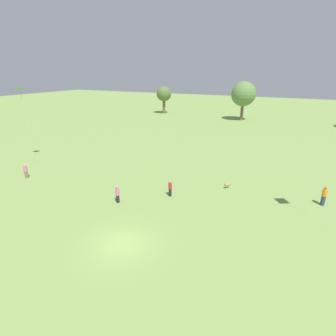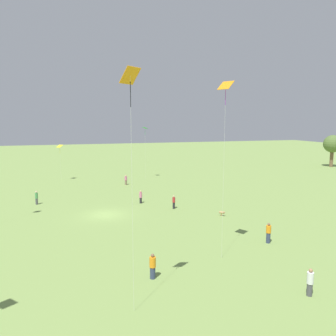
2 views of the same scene
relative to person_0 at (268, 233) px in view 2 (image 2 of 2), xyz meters
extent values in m
plane|color=#7A994C|center=(-13.19, -12.86, -0.90)|extent=(240.00, 240.00, 0.00)
cylinder|color=brown|center=(-37.88, 42.76, 1.05)|extent=(0.78, 0.78, 3.90)
sphere|color=#516B33|center=(-37.88, 42.76, 4.54)|extent=(4.12, 4.12, 4.12)
cylinder|color=#333D5B|center=(0.00, 0.00, -0.44)|extent=(0.38, 0.38, 0.93)
cylinder|color=orange|center=(0.00, 0.00, 0.36)|extent=(0.45, 0.45, 0.66)
sphere|color=brown|center=(0.00, 0.00, 0.81)|extent=(0.24, 0.24, 0.24)
cylinder|color=#4C4C51|center=(8.46, -2.75, -0.50)|extent=(0.48, 0.48, 0.80)
cylinder|color=white|center=(8.46, -2.75, 0.26)|extent=(0.56, 0.56, 0.73)
sphere|color=#A87A56|center=(8.46, -2.75, 0.75)|extent=(0.24, 0.24, 0.24)
cylinder|color=#847056|center=(-30.31, -7.48, -0.51)|extent=(0.44, 0.44, 0.79)
cylinder|color=pink|center=(-30.31, -7.48, 0.21)|extent=(0.52, 0.52, 0.66)
sphere|color=tan|center=(-30.31, -7.48, 0.66)|extent=(0.24, 0.24, 0.24)
cylinder|color=#4C4C51|center=(-20.62, -20.85, -0.50)|extent=(0.39, 0.39, 0.81)
cylinder|color=#4C9956|center=(-20.62, -20.85, 0.27)|extent=(0.46, 0.46, 0.73)
sphere|color=beige|center=(-20.62, -20.85, 0.76)|extent=(0.24, 0.24, 0.24)
cylinder|color=#232328|center=(-17.24, -7.79, -0.52)|extent=(0.34, 0.34, 0.76)
cylinder|color=pink|center=(-17.24, -7.79, 0.21)|extent=(0.41, 0.41, 0.71)
sphere|color=tan|center=(-17.24, -7.79, 0.68)|extent=(0.24, 0.24, 0.24)
cylinder|color=#333D5B|center=(3.42, -11.49, -0.49)|extent=(0.48, 0.48, 0.83)
cylinder|color=orange|center=(3.42, -11.49, 0.28)|extent=(0.56, 0.56, 0.72)
sphere|color=brown|center=(3.42, -11.49, 0.76)|extent=(0.24, 0.24, 0.24)
cylinder|color=#232328|center=(-13.40, -4.45, -0.51)|extent=(0.41, 0.41, 0.80)
cylinder|color=#B72D2D|center=(-13.40, -4.45, 0.20)|extent=(0.49, 0.49, 0.62)
sphere|color=tan|center=(-13.40, -4.45, 0.63)|extent=(0.24, 0.24, 0.24)
cube|color=orange|center=(6.92, -13.50, 12.17)|extent=(1.12, 1.20, 0.82)
cylinder|color=black|center=(6.92, -13.50, 11.22)|extent=(0.04, 0.04, 1.29)
cylinder|color=silver|center=(6.92, -13.50, 5.63)|extent=(0.01, 0.01, 13.07)
cube|color=orange|center=(1.73, -5.42, 12.45)|extent=(1.26, 1.18, 0.65)
cylinder|color=purple|center=(1.73, -5.42, 11.59)|extent=(0.04, 0.04, 1.13)
cylinder|color=silver|center=(1.73, -5.42, 5.78)|extent=(0.01, 0.01, 13.36)
cube|color=green|center=(-34.83, -3.01, 8.59)|extent=(1.07, 1.05, 0.29)
cylinder|color=green|center=(-34.83, -3.01, 7.85)|extent=(0.04, 0.04, 0.98)
cylinder|color=silver|center=(-34.83, -3.01, 3.84)|extent=(0.01, 0.01, 9.50)
cube|color=yellow|center=(-37.40, -18.06, 5.41)|extent=(1.24, 1.24, 0.47)
cylinder|color=yellow|center=(-37.40, -18.06, 4.59)|extent=(0.04, 0.04, 1.09)
cylinder|color=silver|center=(-37.40, -18.06, 2.25)|extent=(0.01, 0.01, 6.32)
cylinder|color=tan|center=(-8.82, -0.22, -0.50)|extent=(0.52, 0.52, 0.27)
sphere|color=tan|center=(-8.59, 0.00, -0.46)|extent=(0.24, 0.24, 0.24)
cylinder|color=tan|center=(-8.82, -0.22, -0.77)|extent=(0.12, 0.12, 0.27)
camera|label=1|loc=(-3.41, -25.47, 10.74)|focal=28.00mm
camera|label=2|loc=(24.03, -16.74, 9.86)|focal=35.00mm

